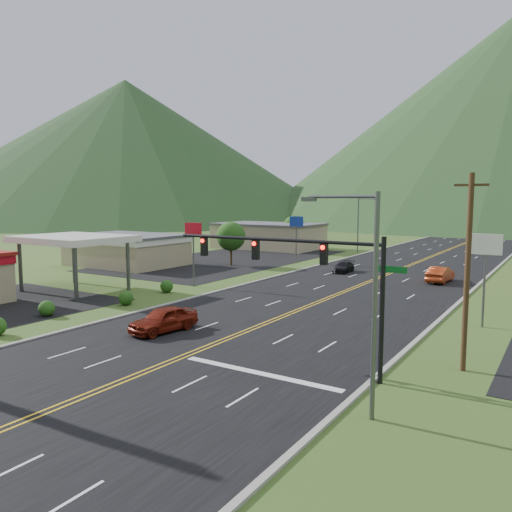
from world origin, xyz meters
The scene contains 16 objects.
traffic_signal centered at (6.48, 14.00, 5.33)m, with size 13.10×0.43×7.00m.
streetlight_east centered at (11.18, 10.00, 5.18)m, with size 3.28×0.25×9.00m.
streetlight_west centered at (-11.68, 70.00, 5.18)m, with size 3.28×0.25×9.00m.
gas_canopy centered at (-22.00, 22.00, 4.87)m, with size 10.00×8.00×5.30m.
building_west_mid centered at (-32.00, 38.00, 2.27)m, with size 14.40×10.40×4.10m.
building_west_far centered at (-28.00, 68.00, 2.26)m, with size 18.40×11.40×4.50m.
pole_sign_west_a centered at (-14.00, 30.00, 5.05)m, with size 2.00×0.18×6.40m.
pole_sign_west_b centered at (-14.00, 52.00, 5.05)m, with size 2.00×0.18×6.40m.
pole_sign_east_a centered at (13.00, 28.00, 5.05)m, with size 2.00×0.18×6.40m.
tree_west_a centered at (-20.00, 45.00, 3.89)m, with size 3.84×3.84×5.82m.
tree_west_b centered at (-25.00, 72.00, 3.89)m, with size 3.84×3.84×5.82m.
utility_pole_a centered at (13.50, 18.00, 5.13)m, with size 1.60×0.28×10.00m.
mountain_nw centered at (-148.49, 148.49, 30.00)m, with size 190.00×190.00×60.00m, color #1F3F1D.
car_red_near centered at (-4.54, 15.36, 0.82)m, with size 1.94×4.82×1.64m, color maroon.
car_dark_mid centered at (-5.01, 47.06, 0.62)m, with size 1.74×4.27×1.24m, color black.
car_red_far centered at (6.41, 45.74, 0.82)m, with size 1.74×4.99×1.65m, color #9C2F11.
Camera 1 is at (17.75, -8.49, 8.69)m, focal length 35.00 mm.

